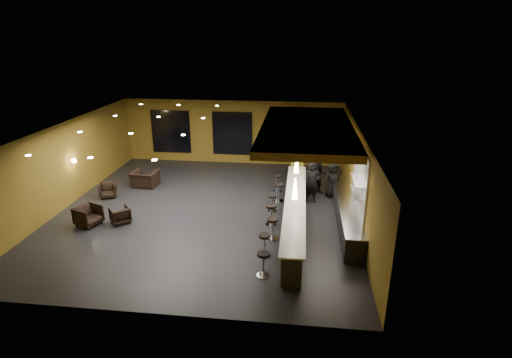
# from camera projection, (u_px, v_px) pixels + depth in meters

# --- Properties ---
(floor) EXTENTS (12.00, 13.00, 0.10)m
(floor) POSITION_uv_depth(u_px,v_px,m) (207.00, 211.00, 16.66)
(floor) COLOR black
(floor) RESTS_ON ground
(ceiling) EXTENTS (12.00, 13.00, 0.10)m
(ceiling) POSITION_uv_depth(u_px,v_px,m) (203.00, 127.00, 15.40)
(ceiling) COLOR black
(wall_back) EXTENTS (12.00, 0.10, 3.50)m
(wall_back) POSITION_uv_depth(u_px,v_px,m) (233.00, 132.00, 22.13)
(wall_back) COLOR olive
(wall_back) RESTS_ON floor
(wall_front) EXTENTS (12.00, 0.10, 3.50)m
(wall_front) POSITION_uv_depth(u_px,v_px,m) (144.00, 257.00, 9.94)
(wall_front) COLOR olive
(wall_front) RESTS_ON floor
(wall_left) EXTENTS (0.10, 13.00, 3.50)m
(wall_left) POSITION_uv_depth(u_px,v_px,m) (64.00, 165.00, 16.68)
(wall_left) COLOR olive
(wall_left) RESTS_ON floor
(wall_right) EXTENTS (0.10, 13.00, 3.50)m
(wall_right) POSITION_uv_depth(u_px,v_px,m) (359.00, 177.00, 15.39)
(wall_right) COLOR olive
(wall_right) RESTS_ON floor
(wood_soffit) EXTENTS (3.60, 8.00, 0.28)m
(wood_soffit) POSITION_uv_depth(u_px,v_px,m) (307.00, 129.00, 15.97)
(wood_soffit) COLOR olive
(wood_soffit) RESTS_ON ceiling
(window_left) EXTENTS (2.20, 0.06, 2.40)m
(window_left) POSITION_uv_depth(u_px,v_px,m) (171.00, 132.00, 22.42)
(window_left) COLOR black
(window_left) RESTS_ON wall_back
(window_center) EXTENTS (2.20, 0.06, 2.40)m
(window_center) POSITION_uv_depth(u_px,v_px,m) (232.00, 133.00, 22.04)
(window_center) COLOR black
(window_center) RESTS_ON wall_back
(window_right) EXTENTS (2.20, 0.06, 2.40)m
(window_right) POSITION_uv_depth(u_px,v_px,m) (287.00, 135.00, 21.72)
(window_right) COLOR black
(window_right) RESTS_ON wall_back
(tile_backsplash) EXTENTS (0.06, 3.20, 2.40)m
(tile_backsplash) POSITION_uv_depth(u_px,v_px,m) (360.00, 180.00, 14.38)
(tile_backsplash) COLOR white
(tile_backsplash) RESTS_ON wall_right
(bar_counter) EXTENTS (0.60, 8.00, 1.00)m
(bar_counter) POSITION_uv_depth(u_px,v_px,m) (295.00, 214.00, 15.15)
(bar_counter) COLOR black
(bar_counter) RESTS_ON floor
(bar_top) EXTENTS (0.78, 8.10, 0.05)m
(bar_top) POSITION_uv_depth(u_px,v_px,m) (295.00, 202.00, 14.97)
(bar_top) COLOR white
(bar_top) RESTS_ON bar_counter
(prep_counter) EXTENTS (0.70, 6.00, 0.86)m
(prep_counter) POSITION_uv_depth(u_px,v_px,m) (347.00, 213.00, 15.43)
(prep_counter) COLOR black
(prep_counter) RESTS_ON floor
(prep_top) EXTENTS (0.72, 6.00, 0.03)m
(prep_top) POSITION_uv_depth(u_px,v_px,m) (348.00, 202.00, 15.27)
(prep_top) COLOR silver
(prep_top) RESTS_ON prep_counter
(wall_shelf_lower) EXTENTS (0.30, 1.50, 0.03)m
(wall_shelf_lower) POSITION_uv_depth(u_px,v_px,m) (356.00, 192.00, 14.35)
(wall_shelf_lower) COLOR silver
(wall_shelf_lower) RESTS_ON wall_right
(wall_shelf_upper) EXTENTS (0.30, 1.50, 0.03)m
(wall_shelf_upper) POSITION_uv_depth(u_px,v_px,m) (357.00, 180.00, 14.19)
(wall_shelf_upper) COLOR silver
(wall_shelf_upper) RESTS_ON wall_right
(column) EXTENTS (0.60, 0.60, 3.50)m
(column) POSITION_uv_depth(u_px,v_px,m) (298.00, 149.00, 18.99)
(column) COLOR #A28724
(column) RESTS_ON floor
(wall_sconce) EXTENTS (0.22, 0.22, 0.22)m
(wall_sconce) POSITION_uv_depth(u_px,v_px,m) (74.00, 161.00, 17.11)
(wall_sconce) COLOR #FFE5B2
(wall_sconce) RESTS_ON wall_left
(pendant_0) EXTENTS (0.20, 0.20, 0.70)m
(pendant_0) POSITION_uv_depth(u_px,v_px,m) (295.00, 189.00, 12.64)
(pendant_0) COLOR white
(pendant_0) RESTS_ON wood_soffit
(pendant_1) EXTENTS (0.20, 0.20, 0.70)m
(pendant_1) POSITION_uv_depth(u_px,v_px,m) (297.00, 164.00, 14.97)
(pendant_1) COLOR white
(pendant_1) RESTS_ON wood_soffit
(pendant_2) EXTENTS (0.20, 0.20, 0.70)m
(pendant_2) POSITION_uv_depth(u_px,v_px,m) (298.00, 146.00, 17.29)
(pendant_2) COLOR white
(pendant_2) RESTS_ON wood_soffit
(staff_a) EXTENTS (0.73, 0.54, 1.81)m
(staff_a) POSITION_uv_depth(u_px,v_px,m) (312.00, 183.00, 17.15)
(staff_a) COLOR black
(staff_a) RESTS_ON floor
(staff_b) EXTENTS (1.01, 0.88, 1.75)m
(staff_b) POSITION_uv_depth(u_px,v_px,m) (319.00, 176.00, 18.04)
(staff_b) COLOR black
(staff_b) RESTS_ON floor
(staff_c) EXTENTS (0.89, 0.71, 1.59)m
(staff_c) POSITION_uv_depth(u_px,v_px,m) (333.00, 180.00, 17.74)
(staff_c) COLOR black
(staff_c) RESTS_ON floor
(armchair_a) EXTENTS (1.09, 1.08, 0.77)m
(armchair_a) POSITION_uv_depth(u_px,v_px,m) (88.00, 215.00, 15.31)
(armchair_a) COLOR black
(armchair_a) RESTS_ON floor
(armchair_b) EXTENTS (0.97, 0.97, 0.63)m
(armchair_b) POSITION_uv_depth(u_px,v_px,m) (120.00, 215.00, 15.51)
(armchair_b) COLOR black
(armchair_b) RESTS_ON floor
(armchair_c) EXTENTS (0.91, 0.92, 0.65)m
(armchair_c) POSITION_uv_depth(u_px,v_px,m) (108.00, 190.00, 17.87)
(armchair_c) COLOR black
(armchair_c) RESTS_ON floor
(armchair_d) EXTENTS (1.27, 1.13, 0.77)m
(armchair_d) POSITION_uv_depth(u_px,v_px,m) (145.00, 179.00, 19.09)
(armchair_d) COLOR black
(armchair_d) RESTS_ON floor
(bar_stool_0) EXTENTS (0.41, 0.41, 0.80)m
(bar_stool_0) POSITION_uv_depth(u_px,v_px,m) (263.00, 261.00, 12.04)
(bar_stool_0) COLOR silver
(bar_stool_0) RESTS_ON floor
(bar_stool_1) EXTENTS (0.40, 0.40, 0.80)m
(bar_stool_1) POSITION_uv_depth(u_px,v_px,m) (264.00, 243.00, 13.11)
(bar_stool_1) COLOR silver
(bar_stool_1) RESTS_ON floor
(bar_stool_2) EXTENTS (0.41, 0.41, 0.81)m
(bar_stool_2) POSITION_uv_depth(u_px,v_px,m) (273.00, 226.00, 14.20)
(bar_stool_2) COLOR silver
(bar_stool_2) RESTS_ON floor
(bar_stool_3) EXTENTS (0.42, 0.42, 0.84)m
(bar_stool_3) POSITION_uv_depth(u_px,v_px,m) (271.00, 212.00, 15.21)
(bar_stool_3) COLOR silver
(bar_stool_3) RESTS_ON floor
(bar_stool_4) EXTENTS (0.36, 0.36, 0.72)m
(bar_stool_4) POSITION_uv_depth(u_px,v_px,m) (272.00, 201.00, 16.40)
(bar_stool_4) COLOR silver
(bar_stool_4) RESTS_ON floor
(bar_stool_5) EXTENTS (0.41, 0.41, 0.80)m
(bar_stool_5) POSITION_uv_depth(u_px,v_px,m) (279.00, 190.00, 17.36)
(bar_stool_5) COLOR silver
(bar_stool_5) RESTS_ON floor
(bar_stool_6) EXTENTS (0.41, 0.41, 0.80)m
(bar_stool_6) POSITION_uv_depth(u_px,v_px,m) (277.00, 181.00, 18.39)
(bar_stool_6) COLOR silver
(bar_stool_6) RESTS_ON floor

